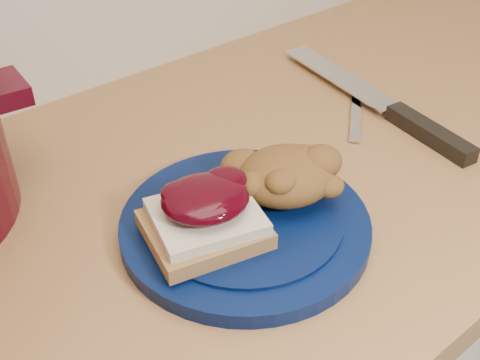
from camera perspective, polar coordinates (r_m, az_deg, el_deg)
plate at (r=0.61m, az=0.47°, el=-4.32°), size 0.32×0.32×0.02m
sandwich at (r=0.57m, az=-3.33°, el=-3.31°), size 0.13×0.12×0.05m
stuffing_mound at (r=0.62m, az=4.43°, el=0.43°), size 0.13×0.12×0.05m
chef_knife at (r=0.82m, az=15.17°, el=5.87°), size 0.08×0.36×0.02m
butter_knife at (r=0.84m, az=10.95°, el=6.70°), size 0.14×0.12×0.00m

